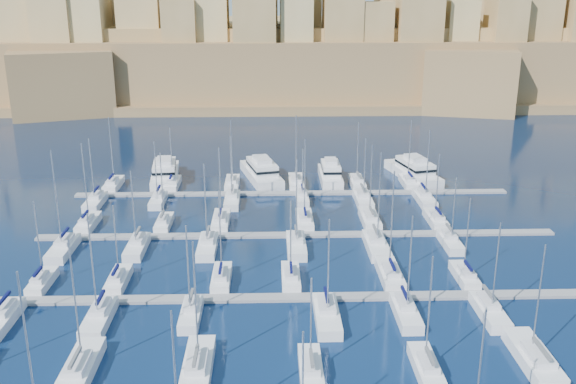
{
  "coord_description": "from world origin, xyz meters",
  "views": [
    {
      "loc": [
        -4.38,
        -86.98,
        38.79
      ],
      "look_at": [
        -1.62,
        6.0,
        8.83
      ],
      "focal_mm": 40.0,
      "sensor_mm": 36.0,
      "label": 1
    }
  ],
  "objects_px": {
    "motor_yacht_a": "(165,173)",
    "motor_yacht_b": "(262,172)",
    "sailboat_2": "(198,365)",
    "sailboat_4": "(426,367)",
    "motor_yacht_c": "(330,174)",
    "motor_yacht_d": "(414,170)"
  },
  "relations": [
    {
      "from": "sailboat_2",
      "to": "motor_yacht_c",
      "type": "relative_size",
      "value": 1.06
    },
    {
      "from": "motor_yacht_a",
      "to": "motor_yacht_b",
      "type": "bearing_deg",
      "value": 0.95
    },
    {
      "from": "motor_yacht_a",
      "to": "motor_yacht_b",
      "type": "height_order",
      "value": "same"
    },
    {
      "from": "sailboat_4",
      "to": "motor_yacht_c",
      "type": "xyz_separation_m",
      "value": [
        -3.65,
        69.32,
        0.99
      ]
    },
    {
      "from": "motor_yacht_b",
      "to": "motor_yacht_c",
      "type": "relative_size",
      "value": 1.35
    },
    {
      "from": "motor_yacht_d",
      "to": "motor_yacht_c",
      "type": "bearing_deg",
      "value": -173.84
    },
    {
      "from": "sailboat_2",
      "to": "sailboat_4",
      "type": "distance_m",
      "value": 23.99
    },
    {
      "from": "motor_yacht_d",
      "to": "sailboat_4",
      "type": "bearing_deg",
      "value": -101.21
    },
    {
      "from": "motor_yacht_b",
      "to": "sailboat_4",
      "type": "bearing_deg",
      "value": -75.88
    },
    {
      "from": "sailboat_2",
      "to": "sailboat_4",
      "type": "relative_size",
      "value": 1.11
    },
    {
      "from": "sailboat_2",
      "to": "motor_yacht_c",
      "type": "xyz_separation_m",
      "value": [
        20.32,
        68.39,
        0.97
      ]
    },
    {
      "from": "motor_yacht_c",
      "to": "motor_yacht_d",
      "type": "distance_m",
      "value": 17.88
    },
    {
      "from": "motor_yacht_d",
      "to": "sailboat_2",
      "type": "bearing_deg",
      "value": -118.45
    },
    {
      "from": "motor_yacht_b",
      "to": "motor_yacht_c",
      "type": "xyz_separation_m",
      "value": [
        14.29,
        -1.99,
        0.0
      ]
    },
    {
      "from": "sailboat_4",
      "to": "motor_yacht_c",
      "type": "height_order",
      "value": "sailboat_4"
    },
    {
      "from": "sailboat_2",
      "to": "motor_yacht_a",
      "type": "height_order",
      "value": "sailboat_2"
    },
    {
      "from": "motor_yacht_a",
      "to": "motor_yacht_c",
      "type": "height_order",
      "value": "same"
    },
    {
      "from": "motor_yacht_a",
      "to": "motor_yacht_d",
      "type": "height_order",
      "value": "same"
    },
    {
      "from": "motor_yacht_a",
      "to": "motor_yacht_c",
      "type": "distance_m",
      "value": 34.45
    },
    {
      "from": "sailboat_2",
      "to": "motor_yacht_d",
      "type": "height_order",
      "value": "sailboat_2"
    },
    {
      "from": "motor_yacht_b",
      "to": "motor_yacht_d",
      "type": "relative_size",
      "value": 1.01
    },
    {
      "from": "motor_yacht_a",
      "to": "motor_yacht_b",
      "type": "xyz_separation_m",
      "value": [
        20.12,
        0.33,
        -0.0
      ]
    }
  ]
}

